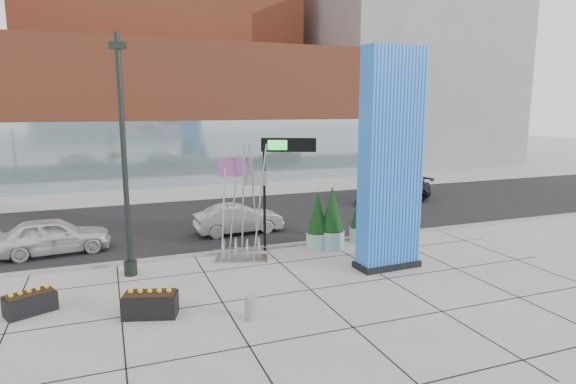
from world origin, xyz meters
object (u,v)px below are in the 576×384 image
object	(u,v)px
lamp_post	(125,181)
concrete_bollard	(251,307)
car_white_west	(53,236)
overhead_street_sign	(283,154)
car_silver_mid	(239,219)
public_art_sculpture	(242,230)
blue_pylon	(390,164)

from	to	relation	value
lamp_post	concrete_bollard	size ratio (longest dim) A/B	12.17
lamp_post	car_white_west	world-z (taller)	lamp_post
concrete_bollard	car_white_west	size ratio (longest dim) A/B	0.16
overhead_street_sign	car_silver_mid	xyz separation A→B (m)	(-1.11, 3.16, -3.42)
concrete_bollard	overhead_street_sign	bearing A→B (deg)	62.28
concrete_bollard	overhead_street_sign	size ratio (longest dim) A/B	0.15
public_art_sculpture	car_silver_mid	size ratio (longest dim) A/B	1.11
blue_pylon	lamp_post	size ratio (longest dim) A/B	0.96
overhead_street_sign	car_silver_mid	size ratio (longest dim) A/B	1.14
overhead_street_sign	public_art_sculpture	bearing A→B (deg)	-134.16
concrete_bollard	overhead_street_sign	distance (m)	7.99
blue_pylon	overhead_street_sign	size ratio (longest dim) A/B	1.71
lamp_post	public_art_sculpture	world-z (taller)	lamp_post
blue_pylon	overhead_street_sign	world-z (taller)	blue_pylon
blue_pylon	lamp_post	distance (m)	9.56
blue_pylon	car_white_west	size ratio (longest dim) A/B	1.83
lamp_post	concrete_bollard	bearing A→B (deg)	-59.12
car_silver_mid	blue_pylon	bearing A→B (deg)	-151.96
overhead_street_sign	car_white_west	size ratio (longest dim) A/B	1.07
car_white_west	overhead_street_sign	bearing A→B (deg)	-111.73
blue_pylon	car_silver_mid	size ratio (longest dim) A/B	1.94
concrete_bollard	car_silver_mid	xyz separation A→B (m)	(2.17, 9.41, 0.35)
car_silver_mid	car_white_west	bearing A→B (deg)	91.27
lamp_post	public_art_sculpture	xyz separation A→B (m)	(4.29, 0.35, -2.25)
blue_pylon	public_art_sculpture	distance (m)	6.32
public_art_sculpture	blue_pylon	bearing A→B (deg)	-12.02
blue_pylon	concrete_bollard	distance (m)	7.58
lamp_post	concrete_bollard	distance (m)	6.71
lamp_post	public_art_sculpture	size ratio (longest dim) A/B	1.82
lamp_post	overhead_street_sign	bearing A→B (deg)	10.30
blue_pylon	public_art_sculpture	xyz separation A→B (m)	(-4.92, 2.88, -2.72)
car_white_west	car_silver_mid	size ratio (longest dim) A/B	1.06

